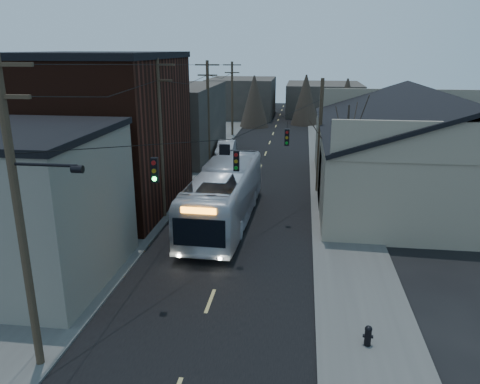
% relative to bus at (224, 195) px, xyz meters
% --- Properties ---
extents(road_surface, '(9.00, 110.00, 0.02)m').
position_rel_bus_xyz_m(road_surface, '(0.95, 12.43, -1.81)').
color(road_surface, black).
rests_on(road_surface, ground).
extents(sidewalk_left, '(4.00, 110.00, 0.12)m').
position_rel_bus_xyz_m(sidewalk_left, '(-5.55, 12.43, -1.76)').
color(sidewalk_left, '#474744').
rests_on(sidewalk_left, ground).
extents(sidewalk_right, '(4.00, 110.00, 0.12)m').
position_rel_bus_xyz_m(sidewalk_right, '(7.45, 12.43, -1.76)').
color(sidewalk_right, '#474744').
rests_on(sidewalk_right, ground).
extents(building_clapboard, '(8.00, 8.00, 7.00)m').
position_rel_bus_xyz_m(building_clapboard, '(-8.05, -8.57, 1.68)').
color(building_clapboard, '#6D685B').
rests_on(building_clapboard, ground).
extents(building_brick, '(10.00, 12.00, 10.00)m').
position_rel_bus_xyz_m(building_brick, '(-9.05, 2.43, 3.18)').
color(building_brick, black).
rests_on(building_brick, ground).
extents(building_left_far, '(9.00, 14.00, 7.00)m').
position_rel_bus_xyz_m(building_left_far, '(-8.55, 18.43, 1.68)').
color(building_left_far, '#342F2A').
rests_on(building_left_far, ground).
extents(warehouse, '(16.16, 20.60, 7.73)m').
position_rel_bus_xyz_m(warehouse, '(13.95, 7.43, 0.88)').
color(warehouse, gray).
rests_on(warehouse, ground).
extents(building_far_left, '(10.00, 12.00, 6.00)m').
position_rel_bus_xyz_m(building_far_left, '(-5.05, 47.43, 1.18)').
color(building_far_left, '#342F2A').
rests_on(building_far_left, ground).
extents(building_far_right, '(12.00, 14.00, 5.00)m').
position_rel_bus_xyz_m(building_far_right, '(7.95, 52.43, 0.68)').
color(building_far_right, '#342F2A').
rests_on(building_far_right, ground).
extents(bare_tree, '(0.40, 0.40, 7.20)m').
position_rel_bus_xyz_m(bare_tree, '(7.45, 2.43, 1.78)').
color(bare_tree, black).
rests_on(bare_tree, ground).
extents(utility_lines, '(11.24, 45.28, 10.50)m').
position_rel_bus_xyz_m(utility_lines, '(-2.16, 6.57, 3.14)').
color(utility_lines, '#382B1E').
rests_on(utility_lines, ground).
extents(bus, '(3.43, 13.13, 3.64)m').
position_rel_bus_xyz_m(bus, '(0.00, 0.00, 0.00)').
color(bus, silver).
rests_on(bus, ground).
extents(parked_car, '(1.81, 4.83, 1.58)m').
position_rel_bus_xyz_m(parked_car, '(-2.91, 18.62, -1.03)').
color(parked_car, '#B0B1B8').
rests_on(parked_car, ground).
extents(fire_hydrant, '(0.38, 0.27, 0.80)m').
position_rel_bus_xyz_m(fire_hydrant, '(7.31, -12.06, -1.27)').
color(fire_hydrant, black).
rests_on(fire_hydrant, sidewalk_right).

